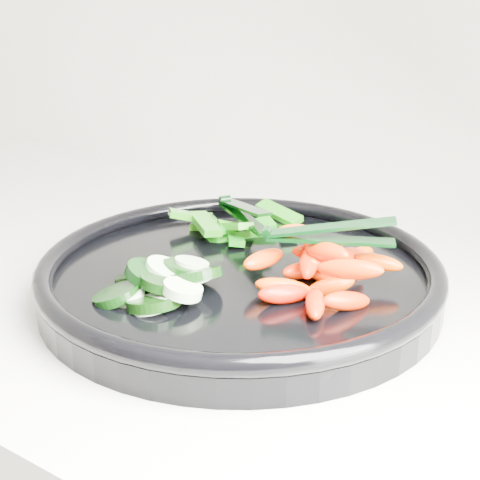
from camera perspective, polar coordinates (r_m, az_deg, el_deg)
The scene contains 6 objects.
veggie_tray at distance 0.62m, azimuth -0.00°, elevation -2.97°, with size 0.41×0.41×0.04m.
cucumber_pile at distance 0.59m, azimuth -6.86°, elevation -3.45°, with size 0.11×0.12×0.04m.
carrot_pile at distance 0.59m, azimuth 6.92°, elevation -2.38°, with size 0.13×0.17×0.06m.
pepper_pile at distance 0.71m, azimuth -0.37°, elevation 1.15°, with size 0.14×0.12×0.04m.
tong_carrot at distance 0.58m, azimuth 7.36°, elevation 0.55°, with size 0.11×0.06×0.02m.
tong_pepper at distance 0.70m, azimuth 0.21°, elevation 2.45°, with size 0.10×0.08×0.02m.
Camera 1 is at (0.13, 1.18, 1.20)m, focal length 50.00 mm.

